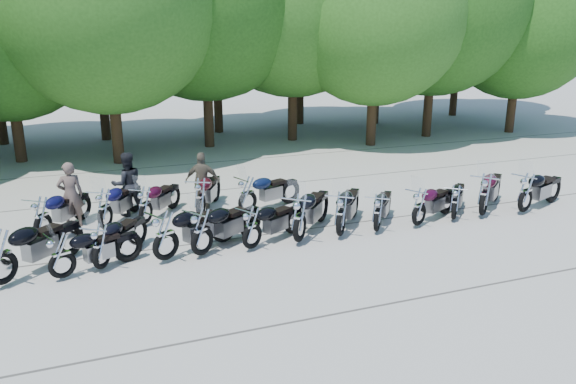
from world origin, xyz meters
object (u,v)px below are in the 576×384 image
object	(u,v)px
motorcycle_13	(42,216)
motorcycle_9	(420,206)
motorcycle_14	(104,208)
motorcycle_6	(300,217)
motorcycle_10	(455,201)
motorcycle_16	(200,196)
motorcycle_15	(145,204)
motorcycle_8	(378,212)
motorcycle_5	(252,227)
motorcycle_7	(341,213)
motorcycle_11	(485,193)
rider_1	(127,184)
motorcycle_17	(247,193)
motorcycle_4	(202,230)
rider_2	(202,181)
motorcycle_2	(101,245)
rider_0	(70,195)
motorcycle_1	(61,255)
motorcycle_0	(1,255)
motorcycle_12	(526,191)
motorcycle_3	(165,234)

from	to	relation	value
motorcycle_13	motorcycle_9	bearing A→B (deg)	-159.32
motorcycle_14	motorcycle_6	bearing A→B (deg)	-178.31
motorcycle_10	motorcycle_16	size ratio (longest dim) A/B	0.87
motorcycle_6	motorcycle_10	distance (m)	4.69
motorcycle_14	motorcycle_15	size ratio (longest dim) A/B	1.06
motorcycle_8	motorcycle_16	world-z (taller)	motorcycle_16
motorcycle_5	motorcycle_7	distance (m)	2.39
motorcycle_11	motorcycle_15	world-z (taller)	motorcycle_11
motorcycle_7	rider_1	distance (m)	6.24
motorcycle_11	rider_1	world-z (taller)	rider_1
motorcycle_16	motorcycle_17	distance (m)	1.36
motorcycle_7	motorcycle_17	size ratio (longest dim) A/B	1.08
motorcycle_5	motorcycle_11	distance (m)	6.89
motorcycle_4	rider_1	xyz separation A→B (m)	(-1.32, 3.84, 0.25)
rider_2	motorcycle_17	bearing A→B (deg)	158.16
motorcycle_7	motorcycle_17	distance (m)	3.16
motorcycle_2	motorcycle_7	xyz separation A→B (m)	(5.86, -0.03, 0.08)
motorcycle_16	rider_0	bearing A→B (deg)	16.67
motorcycle_1	motorcycle_9	world-z (taller)	motorcycle_9
motorcycle_7	rider_2	size ratio (longest dim) A/B	1.41
motorcycle_0	motorcycle_4	world-z (taller)	motorcycle_0
motorcycle_0	motorcycle_9	bearing A→B (deg)	-133.99
motorcycle_12	motorcycle_15	size ratio (longest dim) A/B	1.12
motorcycle_15	rider_2	distance (m)	2.01
motorcycle_11	motorcycle_12	bearing A→B (deg)	-137.98
rider_1	rider_0	bearing A→B (deg)	9.73
motorcycle_13	motorcycle_11	bearing A→B (deg)	-156.26
motorcycle_11	motorcycle_13	bearing A→B (deg)	37.85
motorcycle_6	motorcycle_13	size ratio (longest dim) A/B	1.12
motorcycle_4	rider_0	distance (m)	4.40
motorcycle_1	motorcycle_16	size ratio (longest dim) A/B	0.89
motorcycle_10	rider_1	bearing A→B (deg)	18.21
motorcycle_4	motorcycle_13	world-z (taller)	motorcycle_4
motorcycle_15	motorcycle_12	bearing A→B (deg)	-158.24
motorcycle_17	motorcycle_6	bearing A→B (deg)	170.88
motorcycle_15	rider_1	bearing A→B (deg)	-35.43
motorcycle_3	motorcycle_5	bearing A→B (deg)	-117.44
motorcycle_1	motorcycle_10	xyz separation A→B (m)	(10.21, 0.26, -0.02)
motorcycle_3	motorcycle_7	distance (m)	4.45
motorcycle_9	motorcycle_11	world-z (taller)	motorcycle_11
motorcycle_12	motorcycle_14	xyz separation A→B (m)	(-11.46, 2.82, -0.04)
motorcycle_3	motorcycle_12	bearing A→B (deg)	-117.78
motorcycle_6	motorcycle_13	bearing A→B (deg)	18.11
motorcycle_12	rider_1	world-z (taller)	rider_1
motorcycle_0	motorcycle_14	distance (m)	3.54
motorcycle_2	motorcycle_4	size ratio (longest dim) A/B	0.90
motorcycle_9	motorcycle_15	xyz separation A→B (m)	(-6.89, 2.76, -0.00)
motorcycle_2	rider_2	bearing A→B (deg)	-94.21
motorcycle_2	motorcycle_15	distance (m)	2.99
motorcycle_2	rider_0	world-z (taller)	rider_0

